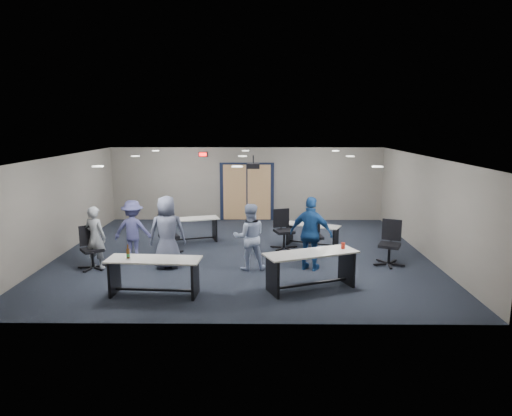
{
  "coord_description": "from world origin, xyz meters",
  "views": [
    {
      "loc": [
        0.5,
        -12.24,
        3.6
      ],
      "look_at": [
        0.38,
        -0.3,
        1.35
      ],
      "focal_mm": 32.0,
      "sensor_mm": 36.0,
      "label": 1
    }
  ],
  "objects_px": {
    "person_gray": "(95,237)",
    "person_navy": "(311,234)",
    "table_back_left": "(189,226)",
    "person_lightblue": "(249,237)",
    "table_front_left": "(154,270)",
    "chair_back_d": "(315,235)",
    "person_back": "(133,230)",
    "chair_back_a": "(169,235)",
    "person_plaid": "(167,232)",
    "chair_back_c": "(284,230)",
    "chair_loose_right": "(390,243)",
    "table_front_right": "(311,264)",
    "chair_loose_left": "(92,248)",
    "table_back_right": "(312,232)"
  },
  "relations": [
    {
      "from": "table_back_right",
      "to": "chair_back_a",
      "type": "bearing_deg",
      "value": -142.87
    },
    {
      "from": "person_gray",
      "to": "person_navy",
      "type": "xyz_separation_m",
      "value": [
        5.35,
        -0.08,
        0.13
      ]
    },
    {
      "from": "table_front_left",
      "to": "chair_back_c",
      "type": "xyz_separation_m",
      "value": [
        2.92,
        3.58,
        0.02
      ]
    },
    {
      "from": "table_front_right",
      "to": "table_back_left",
      "type": "bearing_deg",
      "value": 108.25
    },
    {
      "from": "person_gray",
      "to": "chair_back_d",
      "type": "bearing_deg",
      "value": -146.8
    },
    {
      "from": "table_front_left",
      "to": "table_back_right",
      "type": "bearing_deg",
      "value": 49.94
    },
    {
      "from": "table_back_left",
      "to": "person_lightblue",
      "type": "distance_m",
      "value": 3.24
    },
    {
      "from": "chair_back_c",
      "to": "chair_loose_right",
      "type": "xyz_separation_m",
      "value": [
        2.6,
        -1.5,
        0.01
      ]
    },
    {
      "from": "chair_back_c",
      "to": "chair_loose_right",
      "type": "height_order",
      "value": "chair_loose_right"
    },
    {
      "from": "table_back_right",
      "to": "chair_back_c",
      "type": "height_order",
      "value": "chair_back_c"
    },
    {
      "from": "person_plaid",
      "to": "person_lightblue",
      "type": "relative_size",
      "value": 1.1
    },
    {
      "from": "person_back",
      "to": "table_front_right",
      "type": "bearing_deg",
      "value": 156.8
    },
    {
      "from": "chair_loose_right",
      "to": "person_back",
      "type": "distance_m",
      "value": 6.68
    },
    {
      "from": "person_lightblue",
      "to": "person_gray",
      "type": "bearing_deg",
      "value": -8.95
    },
    {
      "from": "person_gray",
      "to": "table_front_left",
      "type": "bearing_deg",
      "value": 155.21
    },
    {
      "from": "person_plaid",
      "to": "person_lightblue",
      "type": "distance_m",
      "value": 2.05
    },
    {
      "from": "table_front_left",
      "to": "chair_back_d",
      "type": "relative_size",
      "value": 1.99
    },
    {
      "from": "chair_back_d",
      "to": "person_gray",
      "type": "height_order",
      "value": "person_gray"
    },
    {
      "from": "chair_back_c",
      "to": "person_back",
      "type": "distance_m",
      "value": 4.19
    },
    {
      "from": "table_front_left",
      "to": "person_gray",
      "type": "distance_m",
      "value": 2.6
    },
    {
      "from": "table_back_left",
      "to": "chair_back_d",
      "type": "relative_size",
      "value": 1.9
    },
    {
      "from": "chair_back_c",
      "to": "chair_loose_right",
      "type": "distance_m",
      "value": 3.0
    },
    {
      "from": "table_back_right",
      "to": "person_navy",
      "type": "relative_size",
      "value": 0.91
    },
    {
      "from": "chair_back_a",
      "to": "person_plaid",
      "type": "height_order",
      "value": "person_plaid"
    },
    {
      "from": "table_front_left",
      "to": "person_back",
      "type": "height_order",
      "value": "person_back"
    },
    {
      "from": "chair_loose_right",
      "to": "person_lightblue",
      "type": "distance_m",
      "value": 3.58
    },
    {
      "from": "chair_loose_right",
      "to": "person_navy",
      "type": "distance_m",
      "value": 2.09
    },
    {
      "from": "chair_loose_left",
      "to": "person_back",
      "type": "bearing_deg",
      "value": 10.08
    },
    {
      "from": "chair_loose_right",
      "to": "person_plaid",
      "type": "bearing_deg",
      "value": -153.4
    },
    {
      "from": "table_front_right",
      "to": "chair_back_a",
      "type": "xyz_separation_m",
      "value": [
        -3.63,
        2.64,
        -0.01
      ]
    },
    {
      "from": "chair_back_c",
      "to": "person_navy",
      "type": "distance_m",
      "value": 1.97
    },
    {
      "from": "table_front_right",
      "to": "person_lightblue",
      "type": "height_order",
      "value": "person_lightblue"
    },
    {
      "from": "chair_loose_left",
      "to": "chair_back_a",
      "type": "bearing_deg",
      "value": 1.13
    },
    {
      "from": "chair_back_a",
      "to": "chair_loose_right",
      "type": "distance_m",
      "value": 5.88
    },
    {
      "from": "table_front_left",
      "to": "table_back_left",
      "type": "bearing_deg",
      "value": 93.15
    },
    {
      "from": "person_gray",
      "to": "person_back",
      "type": "height_order",
      "value": "person_back"
    },
    {
      "from": "table_front_right",
      "to": "chair_loose_left",
      "type": "distance_m",
      "value": 5.45
    },
    {
      "from": "chair_back_d",
      "to": "chair_back_c",
      "type": "bearing_deg",
      "value": 146.59
    },
    {
      "from": "table_back_left",
      "to": "person_navy",
      "type": "bearing_deg",
      "value": -55.24
    },
    {
      "from": "table_back_left",
      "to": "chair_loose_right",
      "type": "height_order",
      "value": "chair_loose_right"
    },
    {
      "from": "table_front_left",
      "to": "chair_back_d",
      "type": "height_order",
      "value": "table_front_left"
    },
    {
      "from": "table_front_right",
      "to": "person_navy",
      "type": "relative_size",
      "value": 1.18
    },
    {
      "from": "chair_back_c",
      "to": "person_navy",
      "type": "height_order",
      "value": "person_navy"
    },
    {
      "from": "chair_back_d",
      "to": "person_lightblue",
      "type": "bearing_deg",
      "value": -149.4
    },
    {
      "from": "table_front_left",
      "to": "chair_back_c",
      "type": "height_order",
      "value": "chair_back_c"
    },
    {
      "from": "person_back",
      "to": "person_plaid",
      "type": "bearing_deg",
      "value": 147.76
    },
    {
      "from": "table_front_right",
      "to": "person_plaid",
      "type": "bearing_deg",
      "value": 135.49
    },
    {
      "from": "table_front_left",
      "to": "chair_back_c",
      "type": "distance_m",
      "value": 4.62
    },
    {
      "from": "chair_back_d",
      "to": "person_plaid",
      "type": "bearing_deg",
      "value": -169.23
    },
    {
      "from": "table_back_left",
      "to": "chair_loose_right",
      "type": "relative_size",
      "value": 1.65
    }
  ]
}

